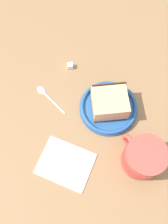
# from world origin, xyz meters

# --- Properties ---
(ground_plane) EXTENTS (1.54, 1.54, 0.02)m
(ground_plane) POSITION_xyz_m (0.00, 0.00, -0.01)
(ground_plane) COLOR #936D47
(small_plate) EXTENTS (0.16, 0.16, 0.02)m
(small_plate) POSITION_xyz_m (-0.06, 0.00, 0.01)
(small_plate) COLOR #26599E
(small_plate) RESTS_ON ground_plane
(cake_slice) EXTENTS (0.13, 0.13, 0.06)m
(cake_slice) POSITION_xyz_m (-0.06, 0.00, 0.04)
(cake_slice) COLOR #472814
(cake_slice) RESTS_ON small_plate
(tea_mug) EXTENTS (0.10, 0.12, 0.09)m
(tea_mug) POSITION_xyz_m (0.01, 0.15, 0.05)
(tea_mug) COLOR #BF4C3F
(tea_mug) RESTS_ON ground_plane
(teaspoon) EXTENTS (0.03, 0.12, 0.01)m
(teaspoon) POSITION_xyz_m (0.02, -0.17, 0.00)
(teaspoon) COLOR silver
(teaspoon) RESTS_ON ground_plane
(folded_napkin) EXTENTS (0.14, 0.16, 0.01)m
(folded_napkin) POSITION_xyz_m (0.14, 0.01, 0.00)
(folded_napkin) COLOR white
(folded_napkin) RESTS_ON ground_plane
(sugar_cube) EXTENTS (0.02, 0.02, 0.02)m
(sugar_cube) POSITION_xyz_m (-0.10, -0.17, 0.01)
(sugar_cube) COLOR white
(sugar_cube) RESTS_ON ground_plane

